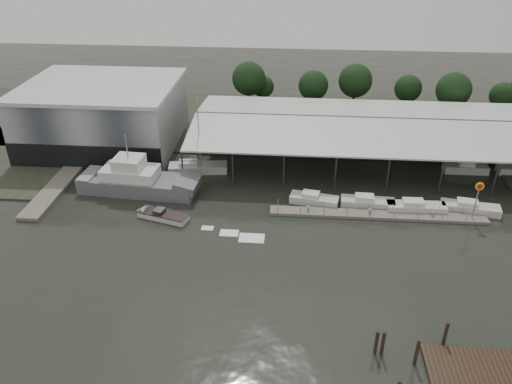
# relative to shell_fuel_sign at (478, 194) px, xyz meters

# --- Properties ---
(ground) EXTENTS (200.00, 200.00, 0.00)m
(ground) POSITION_rel_shell_fuel_sign_xyz_m (-27.00, -9.99, -3.93)
(ground) COLOR black
(ground) RESTS_ON ground
(land_strip_far) EXTENTS (140.00, 30.00, 0.30)m
(land_strip_far) POSITION_rel_shell_fuel_sign_xyz_m (-27.00, 32.01, -3.83)
(land_strip_far) COLOR #383E2F
(land_strip_far) RESTS_ON ground
(land_strip_west) EXTENTS (20.00, 40.00, 0.30)m
(land_strip_west) POSITION_rel_shell_fuel_sign_xyz_m (-67.00, 20.01, -3.83)
(land_strip_west) COLOR #383E2F
(land_strip_west) RESTS_ON ground
(storage_warehouse) EXTENTS (24.50, 20.50, 10.50)m
(storage_warehouse) POSITION_rel_shell_fuel_sign_xyz_m (-55.00, 19.95, 1.36)
(storage_warehouse) COLOR #979CA1
(storage_warehouse) RESTS_ON ground
(covered_boat_shed) EXTENTS (58.24, 24.00, 6.96)m
(covered_boat_shed) POSITION_rel_shell_fuel_sign_xyz_m (-10.00, 18.01, 2.20)
(covered_boat_shed) COLOR silver
(covered_boat_shed) RESTS_ON ground
(trawler_dock) EXTENTS (3.00, 18.00, 0.50)m
(trawler_dock) POSITION_rel_shell_fuel_sign_xyz_m (-57.00, 4.01, -3.68)
(trawler_dock) COLOR slate
(trawler_dock) RESTS_ON ground
(floating_dock) EXTENTS (28.00, 2.00, 1.40)m
(floating_dock) POSITION_rel_shell_fuel_sign_xyz_m (-12.00, 0.01, -3.72)
(floating_dock) COLOR slate
(floating_dock) RESTS_ON ground
(shell_fuel_sign) EXTENTS (1.10, 0.18, 5.55)m
(shell_fuel_sign) POSITION_rel_shell_fuel_sign_xyz_m (0.00, 0.00, 0.00)
(shell_fuel_sign) COLOR gray
(shell_fuel_sign) RESTS_ON ground
(grey_trawler) EXTENTS (17.28, 6.29, 8.84)m
(grey_trawler) POSITION_rel_shell_fuel_sign_xyz_m (-44.83, 4.10, -2.35)
(grey_trawler) COLOR #575B60
(grey_trawler) RESTS_ON ground
(white_sailboat) EXTENTS (9.07, 3.76, 12.12)m
(white_sailboat) POSITION_rel_shell_fuel_sign_xyz_m (-37.80, 10.72, -3.28)
(white_sailboat) COLOR silver
(white_sailboat) RESTS_ON ground
(speedboat_underway) EXTENTS (17.92, 6.92, 2.00)m
(speedboat_underway) POSITION_rel_shell_fuel_sign_xyz_m (-40.29, -2.60, -3.53)
(speedboat_underway) COLOR silver
(speedboat_underway) RESTS_ON ground
(moored_cruiser_0) EXTENTS (6.82, 3.44, 1.70)m
(moored_cruiser_0) POSITION_rel_shell_fuel_sign_xyz_m (-20.24, 2.74, -3.31)
(moored_cruiser_0) COLOR silver
(moored_cruiser_0) RESTS_ON ground
(moored_cruiser_1) EXTENTS (7.25, 2.61, 1.70)m
(moored_cruiser_1) POSITION_rel_shell_fuel_sign_xyz_m (-13.05, 2.50, -3.31)
(moored_cruiser_1) COLOR silver
(moored_cruiser_1) RESTS_ON ground
(moored_cruiser_2) EXTENTS (7.73, 2.33, 1.70)m
(moored_cruiser_2) POSITION_rel_shell_fuel_sign_xyz_m (-6.79, 1.76, -3.31)
(moored_cruiser_2) COLOR silver
(moored_cruiser_2) RESTS_ON ground
(moored_cruiser_3) EXTENTS (7.70, 3.40, 1.70)m
(moored_cruiser_3) POSITION_rel_shell_fuel_sign_xyz_m (0.33, 2.21, -3.31)
(moored_cruiser_3) COLOR silver
(moored_cruiser_3) RESTS_ON ground
(mooring_pilings) EXTENTS (6.72, 7.20, 3.42)m
(mooring_pilings) POSITION_rel_shell_fuel_sign_xyz_m (-12.55, -24.95, -2.94)
(mooring_pilings) COLOR #37271B
(mooring_pilings) RESTS_ON ground
(horizon_tree_line) EXTENTS (67.21, 10.66, 9.76)m
(horizon_tree_line) POSITION_rel_shell_fuel_sign_xyz_m (-4.58, 37.59, 1.89)
(horizon_tree_line) COLOR black
(horizon_tree_line) RESTS_ON ground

